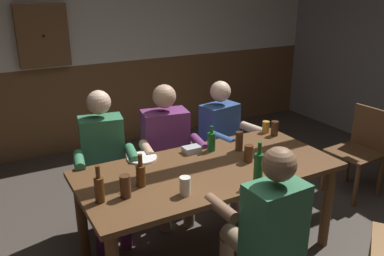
{
  "coord_description": "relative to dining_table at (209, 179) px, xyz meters",
  "views": [
    {
      "loc": [
        -1.43,
        -2.18,
        2.05
      ],
      "look_at": [
        0.0,
        0.4,
        0.98
      ],
      "focal_mm": 37.84,
      "sensor_mm": 36.0,
      "label": 1
    }
  ],
  "objects": [
    {
      "name": "pint_glass_2",
      "position": [
        -0.34,
        -0.27,
        0.16
      ],
      "size": [
        0.07,
        0.07,
        0.12
      ],
      "primitive_type": "cylinder",
      "color": "white",
      "rests_on": "dining_table"
    },
    {
      "name": "back_wall_upper",
      "position": [
        0.0,
        2.67,
        1.13
      ],
      "size": [
        6.37,
        0.12,
        1.38
      ],
      "primitive_type": "cube",
      "color": "beige"
    },
    {
      "name": "pint_glass_3",
      "position": [
        0.84,
        0.39,
        0.15
      ],
      "size": [
        0.07,
        0.07,
        0.11
      ],
      "primitive_type": "cylinder",
      "color": "gold",
      "rests_on": "dining_table"
    },
    {
      "name": "dining_table",
      "position": [
        0.0,
        0.0,
        0.0
      ],
      "size": [
        1.93,
        0.91,
        0.75
      ],
      "color": "brown",
      "rests_on": "ground_plane"
    },
    {
      "name": "person_0",
      "position": [
        -0.59,
        0.67,
        0.02
      ],
      "size": [
        0.53,
        0.57,
        1.24
      ],
      "rotation": [
        0.0,
        0.0,
        2.96
      ],
      "color": "#33724C",
      "rests_on": "ground_plane"
    },
    {
      "name": "back_wall_wainscot",
      "position": [
        0.0,
        2.67,
        -0.11
      ],
      "size": [
        6.37,
        0.12,
        1.09
      ],
      "primitive_type": "cube",
      "color": "brown",
      "rests_on": "ground_plane"
    },
    {
      "name": "person_3",
      "position": [
        -0.0,
        -0.68,
        0.0
      ],
      "size": [
        0.5,
        0.53,
        1.18
      ],
      "rotation": [
        0.0,
        0.0,
        0.04
      ],
      "color": "#33724C",
      "rests_on": "ground_plane"
    },
    {
      "name": "bottle_1",
      "position": [
        0.17,
        -0.37,
        0.21
      ],
      "size": [
        0.06,
        0.06,
        0.3
      ],
      "color": "#195923",
      "rests_on": "dining_table"
    },
    {
      "name": "table_candle",
      "position": [
        0.51,
        -0.11,
        0.14
      ],
      "size": [
        0.04,
        0.04,
        0.08
      ],
      "primitive_type": "cylinder",
      "color": "#F9E08C",
      "rests_on": "dining_table"
    },
    {
      "name": "bottle_3",
      "position": [
        -0.55,
        -0.02,
        0.18
      ],
      "size": [
        0.07,
        0.07,
        0.23
      ],
      "color": "#593314",
      "rests_on": "dining_table"
    },
    {
      "name": "wall_dart_cabinet",
      "position": [
        -0.66,
        2.54,
        0.83
      ],
      "size": [
        0.56,
        0.15,
        0.7
      ],
      "color": "brown"
    },
    {
      "name": "pint_glass_4",
      "position": [
        -0.69,
        -0.12,
        0.17
      ],
      "size": [
        0.07,
        0.07,
        0.15
      ],
      "primitive_type": "cylinder",
      "color": "#4C2D19",
      "rests_on": "dining_table"
    },
    {
      "name": "bottle_2",
      "position": [
        -0.86,
        -0.1,
        0.19
      ],
      "size": [
        0.06,
        0.06,
        0.25
      ],
      "color": "#593314",
      "rests_on": "dining_table"
    },
    {
      "name": "pint_glass_5",
      "position": [
        0.32,
        -0.06,
        0.16
      ],
      "size": [
        0.07,
        0.07,
        0.13
      ],
      "primitive_type": "cylinder",
      "color": "#4C2D19",
      "rests_on": "dining_table"
    },
    {
      "name": "pint_glass_1",
      "position": [
        0.39,
        0.16,
        0.18
      ],
      "size": [
        0.06,
        0.06,
        0.16
      ],
      "primitive_type": "cylinder",
      "color": "#4C2D19",
      "rests_on": "dining_table"
    },
    {
      "name": "condiment_caddy",
      "position": [
        0.03,
        0.31,
        0.12
      ],
      "size": [
        0.14,
        0.1,
        0.05
      ],
      "primitive_type": "cube",
      "color": "#B2B7BC",
      "rests_on": "dining_table"
    },
    {
      "name": "person_2",
      "position": [
        0.59,
        0.68,
        -0.0
      ],
      "size": [
        0.53,
        0.57,
        1.18
      ],
      "rotation": [
        0.0,
        0.0,
        3.32
      ],
      "color": "#2D4C84",
      "rests_on": "ground_plane"
    },
    {
      "name": "plate_0",
      "position": [
        -0.38,
        0.38,
        0.1
      ],
      "size": [
        0.23,
        0.23,
        0.01
      ],
      "primitive_type": "cylinder",
      "color": "white",
      "rests_on": "dining_table"
    },
    {
      "name": "chair_empty_near_left",
      "position": [
        1.86,
        0.12,
        -0.17
      ],
      "size": [
        0.47,
        0.47,
        0.88
      ],
      "rotation": [
        0.0,
        0.0,
        -4.65
      ],
      "color": "brown",
      "rests_on": "ground_plane"
    },
    {
      "name": "person_1",
      "position": [
        -0.01,
        0.69,
        0.02
      ],
      "size": [
        0.58,
        0.59,
        1.22
      ],
      "rotation": [
        0.0,
        0.0,
        2.97
      ],
      "color": "#6B2D66",
      "rests_on": "ground_plane"
    },
    {
      "name": "pint_glass_0",
      "position": [
        0.86,
        0.29,
        0.16
      ],
      "size": [
        0.07,
        0.07,
        0.13
      ],
      "primitive_type": "cylinder",
      "color": "#4C2D19",
      "rests_on": "dining_table"
    },
    {
      "name": "bottle_0",
      "position": [
        0.19,
        0.27,
        0.18
      ],
      "size": [
        0.07,
        0.07,
        0.21
      ],
      "color": "#195923",
      "rests_on": "dining_table"
    }
  ]
}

